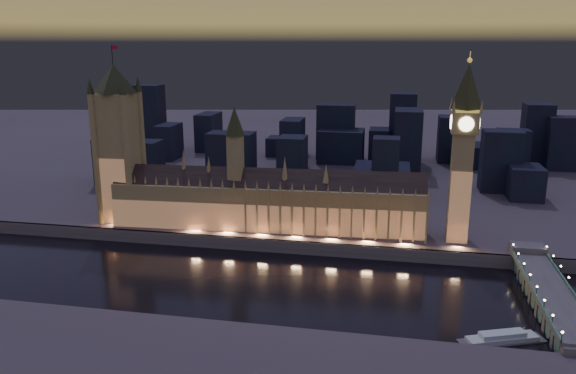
% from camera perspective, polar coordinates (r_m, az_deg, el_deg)
% --- Properties ---
extents(ground_plane, '(2000.00, 2000.00, 0.00)m').
position_cam_1_polar(ground_plane, '(309.82, -2.89, -9.30)').
color(ground_plane, black).
rests_on(ground_plane, ground).
extents(north_bank, '(2000.00, 960.00, 8.00)m').
position_cam_1_polar(north_bank, '(807.05, 5.99, 5.81)').
color(north_bank, '#493841').
rests_on(north_bank, ground).
extents(embankment_wall, '(2000.00, 2.50, 8.00)m').
position_cam_1_polar(embankment_wall, '(345.29, -1.26, -6.00)').
color(embankment_wall, '#514751').
rests_on(embankment_wall, ground).
extents(palace_of_westminster, '(202.00, 30.43, 78.00)m').
position_cam_1_polar(palace_of_westminster, '(359.92, -2.35, -1.40)').
color(palace_of_westminster, '#97804A').
rests_on(palace_of_westminster, north_bank).
extents(victoria_tower, '(31.68, 31.68, 115.27)m').
position_cam_1_polar(victoria_tower, '(386.19, -16.86, 4.96)').
color(victoria_tower, '#97804A').
rests_on(victoria_tower, north_bank).
extents(elizabeth_tower, '(18.00, 18.00, 112.05)m').
position_cam_1_polar(elizabeth_tower, '(343.44, 17.41, 4.72)').
color(elizabeth_tower, '#97804A').
rests_on(elizabeth_tower, north_bank).
extents(westminster_bridge, '(18.59, 113.00, 15.90)m').
position_cam_1_polar(westminster_bridge, '(306.14, 24.88, -9.80)').
color(westminster_bridge, '#514751').
rests_on(westminster_bridge, ground).
extents(river_boat, '(38.53, 22.01, 4.50)m').
position_cam_1_polar(river_boat, '(266.17, 20.92, -14.16)').
color(river_boat, '#514751').
rests_on(river_boat, ground).
extents(city_backdrop, '(471.35, 215.63, 72.04)m').
position_cam_1_polar(city_backdrop, '(530.69, 6.88, 4.12)').
color(city_backdrop, black).
rests_on(city_backdrop, north_bank).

